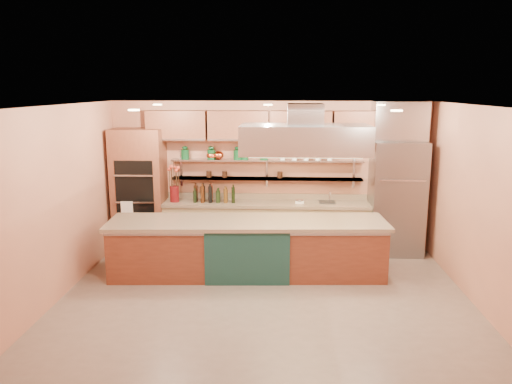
# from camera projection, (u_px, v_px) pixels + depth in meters

# --- Properties ---
(floor) EXTENTS (6.00, 5.00, 0.02)m
(floor) POSITION_uv_depth(u_px,v_px,m) (265.00, 297.00, 7.41)
(floor) COLOR gray
(floor) RESTS_ON ground
(ceiling) EXTENTS (6.00, 5.00, 0.02)m
(ceiling) POSITION_uv_depth(u_px,v_px,m) (266.00, 105.00, 6.84)
(ceiling) COLOR black
(ceiling) RESTS_ON wall_back
(wall_back) EXTENTS (6.00, 0.04, 2.80)m
(wall_back) POSITION_uv_depth(u_px,v_px,m) (269.00, 175.00, 9.57)
(wall_back) COLOR tan
(wall_back) RESTS_ON floor
(wall_front) EXTENTS (6.00, 0.04, 2.80)m
(wall_front) POSITION_uv_depth(u_px,v_px,m) (257.00, 266.00, 4.68)
(wall_front) COLOR tan
(wall_front) RESTS_ON floor
(wall_left) EXTENTS (0.04, 5.00, 2.80)m
(wall_left) POSITION_uv_depth(u_px,v_px,m) (60.00, 202.00, 7.27)
(wall_left) COLOR tan
(wall_left) RESTS_ON floor
(wall_right) EXTENTS (0.04, 5.00, 2.80)m
(wall_right) POSITION_uv_depth(u_px,v_px,m) (479.00, 207.00, 6.97)
(wall_right) COLOR tan
(wall_right) RESTS_ON floor
(oven_stack) EXTENTS (0.95, 0.64, 2.30)m
(oven_stack) POSITION_uv_depth(u_px,v_px,m) (140.00, 190.00, 9.43)
(oven_stack) COLOR brown
(oven_stack) RESTS_ON floor
(refrigerator) EXTENTS (0.95, 0.72, 2.10)m
(refrigerator) POSITION_uv_depth(u_px,v_px,m) (396.00, 198.00, 9.17)
(refrigerator) COLOR gray
(refrigerator) RESTS_ON floor
(back_counter) EXTENTS (3.84, 0.64, 0.93)m
(back_counter) POSITION_uv_depth(u_px,v_px,m) (266.00, 226.00, 9.47)
(back_counter) COLOR tan
(back_counter) RESTS_ON floor
(wall_shelf_lower) EXTENTS (3.60, 0.26, 0.03)m
(wall_shelf_lower) POSITION_uv_depth(u_px,v_px,m) (267.00, 179.00, 9.45)
(wall_shelf_lower) COLOR #A9AAB0
(wall_shelf_lower) RESTS_ON wall_back
(wall_shelf_upper) EXTENTS (3.60, 0.26, 0.03)m
(wall_shelf_upper) POSITION_uv_depth(u_px,v_px,m) (267.00, 160.00, 9.38)
(wall_shelf_upper) COLOR #A9AAB0
(wall_shelf_upper) RESTS_ON wall_back
(upper_cabinets) EXTENTS (4.60, 0.36, 0.55)m
(upper_cabinets) POSITION_uv_depth(u_px,v_px,m) (270.00, 126.00, 9.20)
(upper_cabinets) COLOR brown
(upper_cabinets) RESTS_ON wall_back
(range_hood) EXTENTS (2.00, 1.00, 0.45)m
(range_hood) POSITION_uv_depth(u_px,v_px,m) (305.00, 139.00, 7.79)
(range_hood) COLOR #A9AAB0
(range_hood) RESTS_ON ceiling
(ceiling_downlights) EXTENTS (4.00, 2.80, 0.02)m
(ceiling_downlights) POSITION_uv_depth(u_px,v_px,m) (266.00, 107.00, 7.04)
(ceiling_downlights) COLOR #FFE5A5
(ceiling_downlights) RESTS_ON ceiling
(island) EXTENTS (4.46, 1.19, 0.92)m
(island) POSITION_uv_depth(u_px,v_px,m) (248.00, 248.00, 8.20)
(island) COLOR brown
(island) RESTS_ON floor
(flower_vase) EXTENTS (0.21, 0.21, 0.30)m
(flower_vase) POSITION_uv_depth(u_px,v_px,m) (175.00, 194.00, 9.38)
(flower_vase) COLOR #5F0E11
(flower_vase) RESTS_ON back_counter
(oil_bottle_cluster) EXTENTS (0.85, 0.25, 0.27)m
(oil_bottle_cluster) POSITION_uv_depth(u_px,v_px,m) (214.00, 195.00, 9.34)
(oil_bottle_cluster) COLOR black
(oil_bottle_cluster) RESTS_ON back_counter
(kitchen_scale) EXTENTS (0.18, 0.15, 0.09)m
(kitchen_scale) POSITION_uv_depth(u_px,v_px,m) (300.00, 201.00, 9.28)
(kitchen_scale) COLOR white
(kitchen_scale) RESTS_ON back_counter
(bar_faucet) EXTENTS (0.04, 0.04, 0.21)m
(bar_faucet) POSITION_uv_depth(u_px,v_px,m) (330.00, 197.00, 9.34)
(bar_faucet) COLOR silver
(bar_faucet) RESTS_ON back_counter
(copper_kettle) EXTENTS (0.22, 0.22, 0.16)m
(copper_kettle) POSITION_uv_depth(u_px,v_px,m) (219.00, 155.00, 9.41)
(copper_kettle) COLOR #DE5C33
(copper_kettle) RESTS_ON wall_shelf_upper
(green_canister) EXTENTS (0.18, 0.18, 0.17)m
(green_canister) POSITION_uv_depth(u_px,v_px,m) (245.00, 155.00, 9.38)
(green_canister) COLOR #0D411D
(green_canister) RESTS_ON wall_shelf_upper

